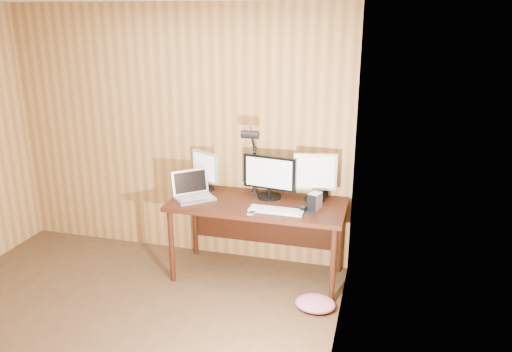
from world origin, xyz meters
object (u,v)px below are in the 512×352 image
at_px(monitor_right, 315,175).
at_px(laptop, 193,191).
at_px(desk, 259,212).
at_px(hard_drive, 315,201).
at_px(phone, 252,213).
at_px(mouse, 303,208).
at_px(monitor_left, 205,170).
at_px(keyboard, 276,210).
at_px(desk_lamp, 252,152).
at_px(monitor_center, 269,176).
at_px(speaker, 326,191).

distance_m(monitor_right, laptop, 1.14).
bearing_deg(desk, monitor_right, 14.28).
distance_m(hard_drive, phone, 0.57).
bearing_deg(mouse, phone, 176.51).
height_order(monitor_left, phone, monitor_left).
xyz_separation_m(keyboard, mouse, (0.22, 0.08, 0.01)).
relative_size(keyboard, mouse, 4.33).
height_order(monitor_right, desk_lamp, desk_lamp).
bearing_deg(monitor_center, laptop, -156.72).
distance_m(laptop, keyboard, 0.84).
distance_m(laptop, speaker, 1.24).
height_order(keyboard, desk_lamp, desk_lamp).
height_order(monitor_right, keyboard, monitor_right).
height_order(keyboard, mouse, mouse).
distance_m(monitor_right, desk_lamp, 0.61).
relative_size(keyboard, hard_drive, 3.17).
xyz_separation_m(mouse, speaker, (0.15, 0.38, 0.04)).
distance_m(mouse, desk_lamp, 0.70).
distance_m(monitor_center, phone, 0.47).
xyz_separation_m(monitor_right, keyboard, (-0.28, -0.37, -0.23)).
distance_m(hard_drive, speaker, 0.31).
xyz_separation_m(keyboard, hard_drive, (0.31, 0.16, 0.06)).
xyz_separation_m(laptop, hard_drive, (1.14, 0.02, 0.01)).
distance_m(desk, keyboard, 0.35).
bearing_deg(desk_lamp, laptop, -172.26).
relative_size(keyboard, phone, 4.24).
height_order(phone, speaker, speaker).
height_order(laptop, keyboard, laptop).
height_order(speaker, desk_lamp, desk_lamp).
relative_size(laptop, phone, 3.88).
relative_size(monitor_center, monitor_left, 1.34).
bearing_deg(monitor_left, monitor_right, 28.02).
bearing_deg(hard_drive, desk, -171.07).
bearing_deg(desk_lamp, speaker, 2.33).
bearing_deg(hard_drive, mouse, -120.69).
distance_m(monitor_right, hard_drive, 0.27).
distance_m(laptop, phone, 0.68).
xyz_separation_m(laptop, mouse, (1.05, -0.06, -0.04)).
bearing_deg(monitor_left, hard_drive, 17.39).
bearing_deg(monitor_center, hard_drive, -11.81).
xyz_separation_m(monitor_right, laptop, (-1.11, -0.23, -0.18)).
xyz_separation_m(keyboard, phone, (-0.19, -0.10, -0.00)).
bearing_deg(desk, laptop, -170.75).
bearing_deg(desk_lamp, mouse, -34.45).
bearing_deg(phone, speaker, 50.22).
xyz_separation_m(mouse, hard_drive, (0.09, 0.08, 0.05)).
relative_size(speaker, desk_lamp, 0.18).
relative_size(laptop, mouse, 3.96).
relative_size(monitor_center, laptop, 1.17).
bearing_deg(monitor_right, keyboard, -138.54).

